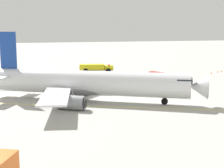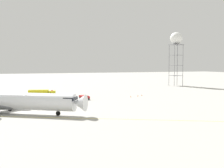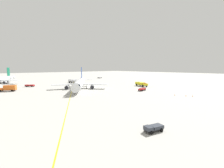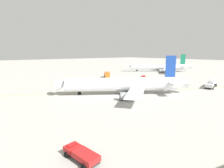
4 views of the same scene
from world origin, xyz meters
name	(u,v)px [view 1 (image 1 of 4)]	position (x,y,z in m)	size (l,w,h in m)	color
ground_plane	(100,98)	(0.00, 0.00, 0.00)	(600.00, 600.00, 0.00)	#ADAAA3
airliner_main	(86,84)	(-0.94, 2.94, 3.02)	(27.75, 35.82, 12.00)	white
ops_pickup_truck	(157,74)	(20.42, -23.34, 0.81)	(5.31, 2.78, 1.41)	#232326
fire_tender_truck	(95,67)	(35.34, -10.94, 1.53)	(5.30, 10.30, 2.50)	#232326
taxiway_centreline	(82,106)	(-4.66, 4.75, 0.00)	(65.88, 120.36, 0.01)	yellow
safety_cone_near	(211,73)	(20.28, -41.02, 0.28)	(0.36, 0.36, 0.55)	orange
safety_cone_mid	(218,72)	(22.19, -44.89, 0.28)	(0.36, 0.36, 0.55)	orange
safety_cone_far	(221,71)	(23.29, -47.12, 0.28)	(0.36, 0.36, 0.55)	orange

